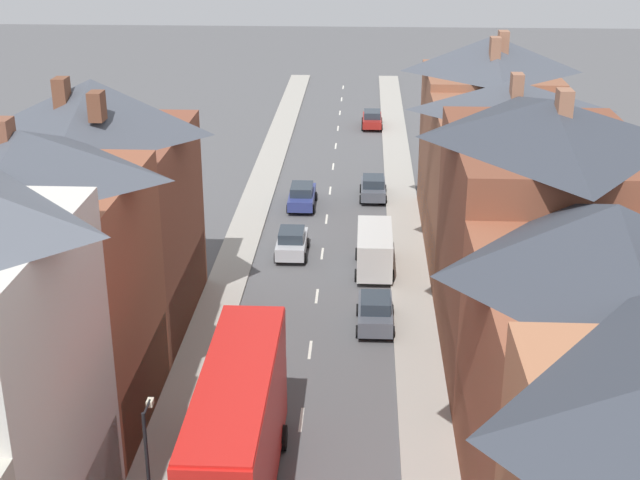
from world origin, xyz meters
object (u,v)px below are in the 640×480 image
at_px(double_decker_bus_lead, 238,435).
at_px(car_near_silver, 373,188).
at_px(car_mid_black, 375,311).
at_px(car_parked_left_b, 302,196).
at_px(car_far_grey, 292,242).
at_px(delivery_van, 375,249).
at_px(car_parked_right_a, 372,119).
at_px(street_lamp, 149,472).

bearing_deg(double_decker_bus_lead, car_near_silver, 81.73).
xyz_separation_m(car_mid_black, car_parked_left_b, (-4.90, 17.81, -0.04)).
bearing_deg(car_far_grey, car_parked_left_b, 90.00).
bearing_deg(car_near_silver, car_mid_black, -90.00).
bearing_deg(delivery_van, car_parked_left_b, 114.58).
height_order(double_decker_bus_lead, car_near_silver, double_decker_bus_lead).
xyz_separation_m(car_parked_right_a, delivery_van, (0.00, -32.78, 0.54)).
distance_m(double_decker_bus_lead, car_near_silver, 34.19).
height_order(double_decker_bus_lead, delivery_van, double_decker_bus_lead).
bearing_deg(street_lamp, car_far_grey, 84.58).
height_order(car_parked_left_b, delivery_van, delivery_van).
distance_m(car_parked_left_b, car_far_grey, 8.71).
distance_m(double_decker_bus_lead, car_mid_black, 14.92).
bearing_deg(car_parked_left_b, car_near_silver, 22.30).
relative_size(double_decker_bus_lead, car_near_silver, 2.74).
relative_size(double_decker_bus_lead, car_mid_black, 2.79).
bearing_deg(car_parked_left_b, car_parked_right_a, 77.48).
distance_m(double_decker_bus_lead, delivery_van, 21.67).
height_order(car_mid_black, car_far_grey, car_mid_black).
bearing_deg(car_mid_black, street_lamp, -113.72).
xyz_separation_m(double_decker_bus_lead, car_near_silver, (4.91, 33.77, -2.00)).
xyz_separation_m(double_decker_bus_lead, delivery_van, (4.91, 21.05, -1.48)).
bearing_deg(car_near_silver, car_far_grey, -114.56).
bearing_deg(street_lamp, car_parked_left_b, 85.94).
bearing_deg(delivery_van, car_parked_right_a, 90.00).
bearing_deg(car_mid_black, double_decker_bus_lead, -109.39).
xyz_separation_m(car_near_silver, car_parked_right_a, (-0.00, 20.06, -0.02)).
relative_size(car_near_silver, car_mid_black, 1.02).
height_order(car_parked_right_a, delivery_van, delivery_van).
relative_size(car_near_silver, car_parked_left_b, 0.90).
distance_m(car_parked_right_a, car_parked_left_b, 22.61).
bearing_deg(street_lamp, car_near_silver, 78.63).
relative_size(car_mid_black, car_far_grey, 1.01).
distance_m(car_near_silver, car_parked_right_a, 20.06).
bearing_deg(delivery_van, double_decker_bus_lead, -103.13).
xyz_separation_m(car_parked_left_b, street_lamp, (-2.45, -34.54, 2.42)).
distance_m(car_near_silver, delivery_van, 12.73).
height_order(car_mid_black, street_lamp, street_lamp).
bearing_deg(delivery_van, street_lamp, -107.14).
bearing_deg(double_decker_bus_lead, car_mid_black, 70.61).
height_order(car_near_silver, car_parked_right_a, car_near_silver).
bearing_deg(car_parked_right_a, car_near_silver, -90.00).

